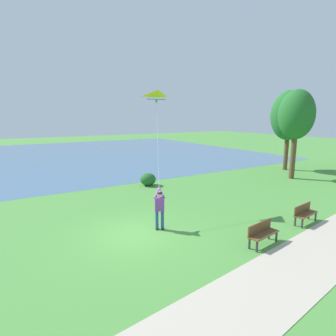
{
  "coord_description": "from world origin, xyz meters",
  "views": [
    {
      "loc": [
        10.0,
        -4.53,
        4.91
      ],
      "look_at": [
        0.03,
        1.55,
        2.71
      ],
      "focal_mm": 29.43,
      "sensor_mm": 36.0,
      "label": 1
    }
  ],
  "objects_px": {
    "park_bench_near_walkway": "(262,232)",
    "tree_lakeside_far": "(296,115)",
    "tree_treeline_center": "(289,116)",
    "person_kite_flyer": "(160,206)",
    "flying_kite": "(158,98)",
    "lakeside_shrub": "(148,179)",
    "park_bench_far_walkway": "(305,212)"
  },
  "relations": [
    {
      "from": "park_bench_near_walkway",
      "to": "tree_lakeside_far",
      "type": "distance_m",
      "value": 13.9
    },
    {
      "from": "tree_treeline_center",
      "to": "park_bench_near_walkway",
      "type": "bearing_deg",
      "value": -56.89
    },
    {
      "from": "tree_treeline_center",
      "to": "tree_lakeside_far",
      "type": "distance_m",
      "value": 3.82
    },
    {
      "from": "person_kite_flyer",
      "to": "flying_kite",
      "type": "xyz_separation_m",
      "value": [
        -2.66,
        1.45,
        4.79
      ]
    },
    {
      "from": "park_bench_near_walkway",
      "to": "person_kite_flyer",
      "type": "bearing_deg",
      "value": -141.73
    },
    {
      "from": "tree_lakeside_far",
      "to": "lakeside_shrub",
      "type": "height_order",
      "value": "tree_lakeside_far"
    },
    {
      "from": "park_bench_far_walkway",
      "to": "tree_treeline_center",
      "type": "bearing_deg",
      "value": 129.35
    },
    {
      "from": "person_kite_flyer",
      "to": "tree_lakeside_far",
      "type": "xyz_separation_m",
      "value": [
        -3.28,
        14.02,
        3.92
      ]
    },
    {
      "from": "person_kite_flyer",
      "to": "park_bench_near_walkway",
      "type": "relative_size",
      "value": 1.18
    },
    {
      "from": "flying_kite",
      "to": "park_bench_far_walkway",
      "type": "bearing_deg",
      "value": 40.06
    },
    {
      "from": "park_bench_near_walkway",
      "to": "flying_kite",
      "type": "bearing_deg",
      "value": -168.76
    },
    {
      "from": "park_bench_far_walkway",
      "to": "lakeside_shrub",
      "type": "bearing_deg",
      "value": -163.66
    },
    {
      "from": "lakeside_shrub",
      "to": "tree_lakeside_far",
      "type": "bearing_deg",
      "value": 70.11
    },
    {
      "from": "person_kite_flyer",
      "to": "park_bench_near_walkway",
      "type": "xyz_separation_m",
      "value": [
        3.35,
        2.64,
        -0.54
      ]
    },
    {
      "from": "flying_kite",
      "to": "park_bench_far_walkway",
      "type": "relative_size",
      "value": 2.83
    },
    {
      "from": "tree_treeline_center",
      "to": "park_bench_far_walkway",
      "type": "bearing_deg",
      "value": -50.65
    },
    {
      "from": "park_bench_near_walkway",
      "to": "lakeside_shrub",
      "type": "height_order",
      "value": "lakeside_shrub"
    },
    {
      "from": "lakeside_shrub",
      "to": "park_bench_near_walkway",
      "type": "bearing_deg",
      "value": -2.75
    },
    {
      "from": "park_bench_near_walkway",
      "to": "park_bench_far_walkway",
      "type": "relative_size",
      "value": 1.0
    },
    {
      "from": "park_bench_far_walkway",
      "to": "lakeside_shrub",
      "type": "xyz_separation_m",
      "value": [
        -10.1,
        -2.96,
        -0.06
      ]
    },
    {
      "from": "lakeside_shrub",
      "to": "flying_kite",
      "type": "bearing_deg",
      "value": -20.5
    },
    {
      "from": "park_bench_near_walkway",
      "to": "tree_lakeside_far",
      "type": "height_order",
      "value": "tree_lakeside_far"
    },
    {
      "from": "tree_treeline_center",
      "to": "lakeside_shrub",
      "type": "relative_size",
      "value": 6.36
    },
    {
      "from": "flying_kite",
      "to": "park_bench_far_walkway",
      "type": "distance_m",
      "value": 8.99
    },
    {
      "from": "person_kite_flyer",
      "to": "tree_treeline_center",
      "type": "bearing_deg",
      "value": 109.31
    },
    {
      "from": "person_kite_flyer",
      "to": "tree_treeline_center",
      "type": "xyz_separation_m",
      "value": [
        -5.89,
        16.81,
        3.89
      ]
    },
    {
      "from": "tree_treeline_center",
      "to": "lakeside_shrub",
      "type": "distance_m",
      "value": 14.44
    },
    {
      "from": "park_bench_far_walkway",
      "to": "lakeside_shrub",
      "type": "relative_size",
      "value": 1.36
    },
    {
      "from": "flying_kite",
      "to": "tree_treeline_center",
      "type": "bearing_deg",
      "value": 101.87
    },
    {
      "from": "person_kite_flyer",
      "to": "lakeside_shrub",
      "type": "bearing_deg",
      "value": 156.41
    },
    {
      "from": "flying_kite",
      "to": "tree_treeline_center",
      "type": "relative_size",
      "value": 0.61
    },
    {
      "from": "park_bench_near_walkway",
      "to": "lakeside_shrub",
      "type": "xyz_separation_m",
      "value": [
        -10.56,
        0.51,
        -0.06
      ]
    }
  ]
}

